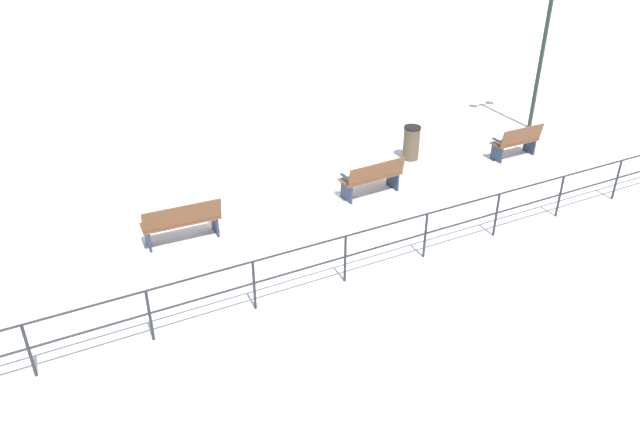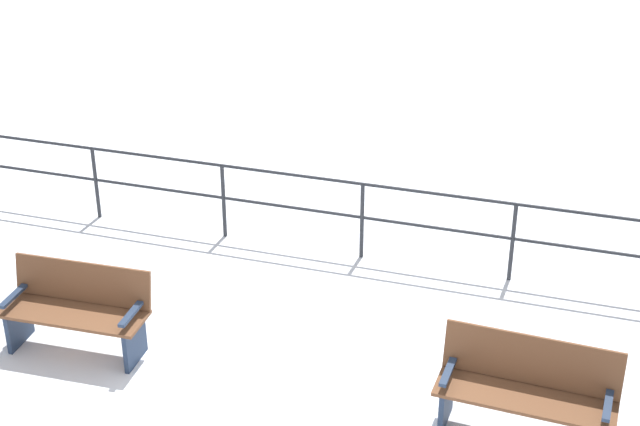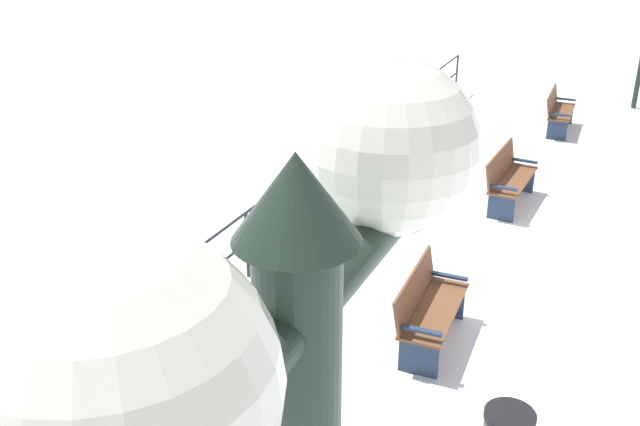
% 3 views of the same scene
% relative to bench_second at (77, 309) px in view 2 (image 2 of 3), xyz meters
% --- Properties ---
extents(ground_plane, '(80.00, 80.00, 0.00)m').
position_rel_bench_second_xyz_m(ground_plane, '(0.16, 2.32, -0.48)').
color(ground_plane, white).
rests_on(ground_plane, ground).
extents(bench_second, '(0.64, 1.56, 0.93)m').
position_rel_bench_second_xyz_m(bench_second, '(0.00, 0.00, 0.00)').
color(bench_second, brown).
rests_on(bench_second, ground).
extents(bench_third, '(0.62, 1.66, 0.96)m').
position_rel_bench_second_xyz_m(bench_third, '(-0.00, 4.64, 0.02)').
color(bench_third, brown).
rests_on(bench_third, ground).
extents(waterfront_railing, '(0.05, 18.40, 1.02)m').
position_rel_bench_second_xyz_m(waterfront_railing, '(-2.80, 2.32, 0.21)').
color(waterfront_railing, '#26282D').
rests_on(waterfront_railing, ground).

